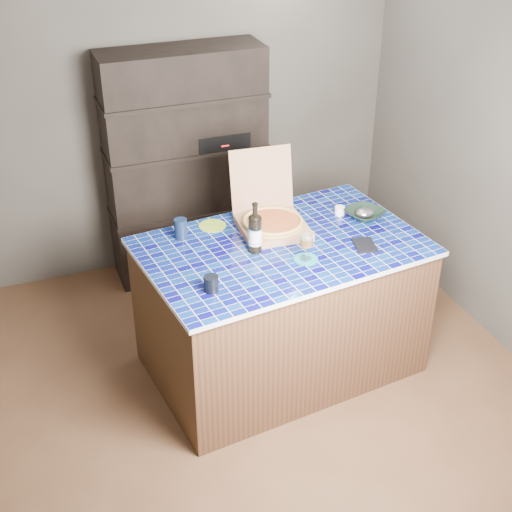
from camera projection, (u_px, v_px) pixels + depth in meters
name	position (u px, v px, depth m)	size (l,w,h in m)	color
room	(257.00, 211.00, 4.06)	(3.50, 3.50, 3.50)	brown
shelving_unit	(187.00, 166.00, 5.47)	(1.20, 0.41, 1.80)	black
kitchen_island	(281.00, 307.00, 4.60)	(1.82, 1.28, 0.93)	#4E2C1E
pizza_box	(272.00, 220.00, 4.51)	(0.45, 0.53, 0.45)	#946E4C
mead_bottle	(255.00, 233.00, 4.23)	(0.09, 0.09, 0.32)	black
teal_trivet	(306.00, 259.00, 4.21)	(0.14, 0.14, 0.01)	#17717B
wine_glass	(306.00, 241.00, 4.15)	(0.08, 0.08, 0.18)	white
tumbler	(211.00, 284.00, 3.91)	(0.08, 0.08, 0.09)	black
dvd_case	(365.00, 245.00, 4.35)	(0.12, 0.17, 0.01)	black
bowl	(365.00, 214.00, 4.65)	(0.24, 0.24, 0.06)	black
foil_contents	(365.00, 213.00, 4.64)	(0.12, 0.10, 0.06)	#AEB0BA
white_jar	(340.00, 211.00, 4.70)	(0.07, 0.07, 0.06)	white
navy_cup	(181.00, 229.00, 4.41)	(0.08, 0.08, 0.13)	black
green_trivet	(212.00, 226.00, 4.57)	(0.18, 0.18, 0.01)	#86AF25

